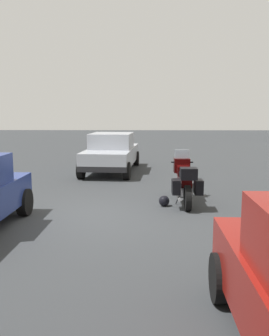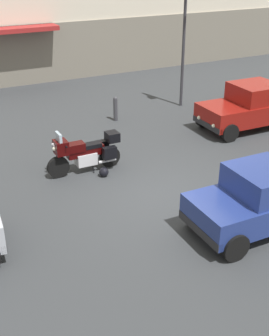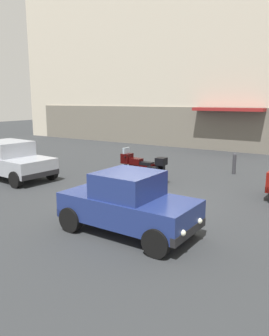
# 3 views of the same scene
# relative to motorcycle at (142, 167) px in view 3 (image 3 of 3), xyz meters

# --- Properties ---
(ground_plane) EXTENTS (80.00, 80.00, 0.00)m
(ground_plane) POSITION_rel_motorcycle_xyz_m (1.35, -2.41, -0.62)
(ground_plane) COLOR #2D3033
(building_facade_rear) EXTENTS (39.52, 3.40, 12.27)m
(building_facade_rear) POSITION_rel_motorcycle_xyz_m (1.35, 11.36, 5.46)
(building_facade_rear) COLOR beige
(building_facade_rear) RESTS_ON ground
(motorcycle) EXTENTS (2.26, 0.76, 1.36)m
(motorcycle) POSITION_rel_motorcycle_xyz_m (0.00, 0.00, 0.00)
(motorcycle) COLOR black
(motorcycle) RESTS_ON ground
(helmet) EXTENTS (0.28, 0.28, 0.28)m
(helmet) POSITION_rel_motorcycle_xyz_m (0.32, -0.55, -0.48)
(helmet) COLOR black
(helmet) RESTS_ON ground
(car_sedan_far) EXTENTS (4.67, 2.23, 1.56)m
(car_sedan_far) POSITION_rel_motorcycle_xyz_m (-5.29, -2.36, 0.16)
(car_sedan_far) COLOR #9EA3AD
(car_sedan_far) RESTS_ON ground
(car_compact_side) EXTENTS (3.51, 1.77, 1.56)m
(car_compact_side) POSITION_rel_motorcycle_xyz_m (2.49, -4.67, 0.15)
(car_compact_side) COLOR navy
(car_compact_side) RESTS_ON ground
(bollard_curbside) EXTENTS (0.16, 0.16, 0.95)m
(bollard_curbside) POSITION_rel_motorcycle_xyz_m (2.64, 3.58, -0.12)
(bollard_curbside) COLOR #333338
(bollard_curbside) RESTS_ON ground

